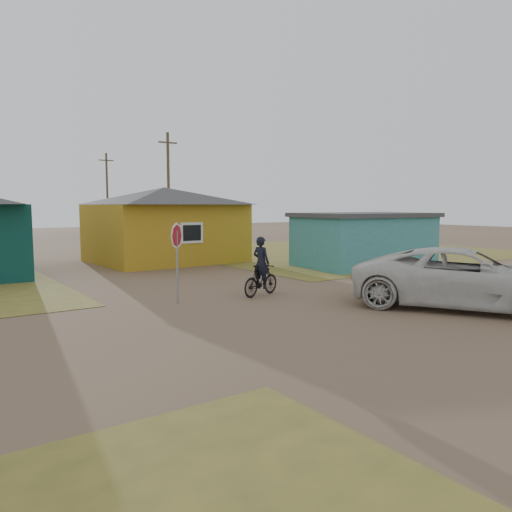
{
  "coord_description": "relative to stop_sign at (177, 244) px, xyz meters",
  "views": [
    {
      "loc": [
        -8.65,
        -10.33,
        2.95
      ],
      "look_at": [
        0.68,
        3.0,
        1.3
      ],
      "focal_mm": 35.0,
      "sensor_mm": 36.0,
      "label": 1
    }
  ],
  "objects": [
    {
      "name": "house_beige_east",
      "position": [
        12.04,
        36.73,
        0.06
      ],
      "size": [
        6.95,
        6.05,
        3.6
      ],
      "color": "tan",
      "rests_on": "ground"
    },
    {
      "name": "shed_turquoise",
      "position": [
        11.54,
        3.23,
        -0.49
      ],
      "size": [
        6.71,
        4.93,
        2.6
      ],
      "color": "teal",
      "rests_on": "ground"
    },
    {
      "name": "cyclist",
      "position": [
        2.79,
        -0.46,
        -1.09
      ],
      "size": [
        1.79,
        0.96,
        1.95
      ],
      "color": "black",
      "rests_on": "ground"
    },
    {
      "name": "house_yellow",
      "position": [
        4.54,
        10.73,
        0.2
      ],
      "size": [
        7.72,
        6.76,
        3.9
      ],
      "color": "#B1861B",
      "rests_on": "ground"
    },
    {
      "name": "grass_ne",
      "position": [
        16.04,
        9.73,
        -1.79
      ],
      "size": [
        20.0,
        18.0,
        0.0
      ],
      "primitive_type": "cube",
      "color": "olive",
      "rests_on": "ground"
    },
    {
      "name": "utility_pole_near",
      "position": [
        8.54,
        18.73,
        2.34
      ],
      "size": [
        1.4,
        0.2,
        8.0
      ],
      "color": "brown",
      "rests_on": "ground"
    },
    {
      "name": "vehicle",
      "position": [
        6.47,
        -5.41,
        -0.93
      ],
      "size": [
        5.67,
        6.84,
        1.74
      ],
      "primitive_type": "imported",
      "rotation": [
        0.0,
        0.0,
        0.54
      ],
      "color": "silver",
      "rests_on": "ground"
    },
    {
      "name": "utility_pole_far",
      "position": [
        9.54,
        34.73,
        2.34
      ],
      "size": [
        1.4,
        0.2,
        8.0
      ],
      "color": "brown",
      "rests_on": "ground"
    },
    {
      "name": "stop_sign",
      "position": [
        0.0,
        0.0,
        0.0
      ],
      "size": [
        0.77,
        0.28,
        2.44
      ],
      "color": "gray",
      "rests_on": "ground"
    },
    {
      "name": "ground",
      "position": [
        2.04,
        -3.27,
        -1.8
      ],
      "size": [
        120.0,
        120.0,
        0.0
      ],
      "primitive_type": "plane",
      "color": "brown"
    }
  ]
}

